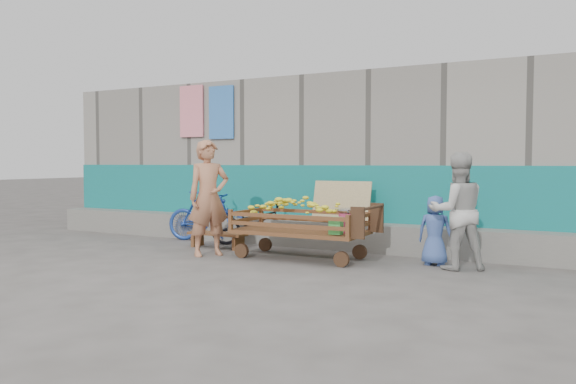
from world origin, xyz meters
The scene contains 9 objects.
ground centered at (0.00, 0.00, 0.00)m, with size 80.00×80.00×0.00m, color #4E4B46.
building_wall centered at (0.00, 4.05, 1.47)m, with size 12.00×3.50×3.00m.
banana_cart centered at (0.02, 1.18, 0.62)m, with size 2.15×0.98×0.91m.
bench centered at (-1.66, 1.49, 0.19)m, with size 1.05×0.31×0.26m.
vendor_man centered at (-1.32, 0.77, 0.90)m, with size 0.66×0.43×1.80m, color #B87653.
woman centered at (2.32, 1.41, 0.79)m, with size 0.77×0.60×1.58m, color beige.
child centered at (1.99, 1.57, 0.49)m, with size 0.48×0.31×0.99m, color #4360A9.
bicycle_dark centered at (-1.27, 2.05, 0.41)m, with size 0.54×1.54×0.81m, color black.
bicycle_blue centered at (-2.29, 2.05, 0.46)m, with size 0.43×1.54×0.92m, color #1F4099.
Camera 1 is at (3.80, -6.34, 1.45)m, focal length 35.00 mm.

